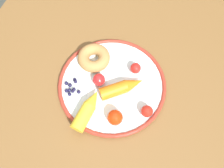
{
  "coord_description": "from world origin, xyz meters",
  "views": [
    {
      "loc": [
        0.27,
        0.14,
        1.38
      ],
      "look_at": [
        -0.02,
        0.04,
        0.74
      ],
      "focal_mm": 37.23,
      "sensor_mm": 36.0,
      "label": 1
    }
  ],
  "objects": [
    {
      "name": "tomato_extra",
      "position": [
        -0.09,
        0.09,
        0.76
      ],
      "size": [
        0.03,
        0.03,
        0.03
      ],
      "primitive_type": "sphere",
      "color": "red",
      "rests_on": "plate"
    },
    {
      "name": "carrot_yellow",
      "position": [
        0.09,
        0.0,
        0.76
      ],
      "size": [
        0.13,
        0.05,
        0.04
      ],
      "color": "yellow",
      "rests_on": "plate"
    },
    {
      "name": "tomato_mid",
      "position": [
        0.04,
        0.16,
        0.76
      ],
      "size": [
        0.03,
        0.03,
        0.03
      ],
      "primitive_type": "sphere",
      "color": "red",
      "rests_on": "plate"
    },
    {
      "name": "blueberry_pile",
      "position": [
        0.04,
        -0.07,
        0.75
      ],
      "size": [
        0.06,
        0.06,
        0.02
      ],
      "color": "#191638",
      "rests_on": "plate"
    },
    {
      "name": "plate",
      "position": [
        -0.02,
        0.04,
        0.74
      ],
      "size": [
        0.33,
        0.33,
        0.02
      ],
      "color": "silver",
      "rests_on": "dining_table"
    },
    {
      "name": "tomato_far",
      "position": [
        0.08,
        0.08,
        0.77
      ],
      "size": [
        0.04,
        0.04,
        0.04
      ],
      "primitive_type": "sphere",
      "color": "red",
      "rests_on": "plate"
    },
    {
      "name": "dining_table",
      "position": [
        0.0,
        0.0,
        0.64
      ],
      "size": [
        0.98,
        0.91,
        0.73
      ],
      "color": "brown",
      "rests_on": "ground_plane"
    },
    {
      "name": "carrot_orange",
      "position": [
        -0.01,
        0.07,
        0.76
      ],
      "size": [
        0.11,
        0.13,
        0.04
      ],
      "color": "orange",
      "rests_on": "plate"
    },
    {
      "name": "tomato_near",
      "position": [
        -0.01,
        0.0,
        0.76
      ],
      "size": [
        0.04,
        0.04,
        0.04
      ],
      "primitive_type": "sphere",
      "color": "red",
      "rests_on": "plate"
    },
    {
      "name": "ground_plane",
      "position": [
        0.0,
        0.0,
        0.0
      ],
      "size": [
        6.0,
        6.0,
        0.0
      ],
      "primitive_type": "plane",
      "color": "#393D37"
    },
    {
      "name": "donut",
      "position": [
        -0.08,
        -0.04,
        0.76
      ],
      "size": [
        0.13,
        0.13,
        0.04
      ],
      "primitive_type": "torus",
      "rotation": [
        0.0,
        0.0,
        1.26
      ],
      "color": "#AE7E45",
      "rests_on": "plate"
    }
  ]
}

